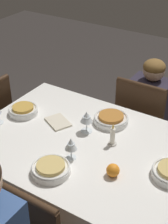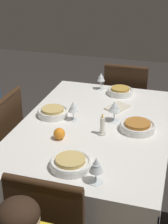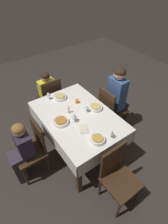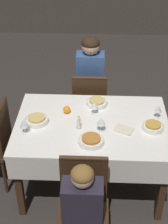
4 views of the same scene
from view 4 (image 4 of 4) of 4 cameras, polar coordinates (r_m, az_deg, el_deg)
ground_plane at (r=3.64m, az=1.17°, el=-11.68°), size 8.00×8.00×0.00m
dining_table at (r=3.18m, az=1.31°, el=-3.26°), size 1.40×0.96×0.77m
chair_south at (r=3.86m, az=0.95°, el=1.42°), size 0.40×0.41×0.92m
chair_north at (r=2.78m, az=-0.15°, el=-15.31°), size 0.40×0.41×0.92m
person_adult_denim at (r=3.88m, az=1.04°, el=5.13°), size 0.30×0.34×1.26m
person_child_dark at (r=2.64m, az=-0.33°, el=-17.41°), size 0.30×0.33×1.01m
bowl_south at (r=3.36m, az=2.16°, el=1.63°), size 0.21×0.21×0.06m
wine_glass_south at (r=3.19m, az=1.74°, el=1.10°), size 0.07×0.07×0.13m
bowl_east at (r=3.15m, az=-7.87°, el=-1.29°), size 0.22×0.22×0.06m
wine_glass_east at (r=3.00m, az=-9.99°, el=-1.94°), size 0.07×0.07×0.14m
bowl_north at (r=2.89m, az=1.29°, el=-4.70°), size 0.22×0.22×0.06m
wine_glass_north at (r=2.98m, az=2.85°, el=-1.61°), size 0.08×0.08×0.14m
bowl_west at (r=3.10m, az=11.39°, el=-2.33°), size 0.19×0.19×0.06m
wine_glass_west at (r=3.21m, az=12.26°, el=0.50°), size 0.06×0.06×0.14m
candle_centerpiece at (r=3.04m, az=-0.87°, el=-1.92°), size 0.05×0.05×0.14m
orange_fruit at (r=3.24m, az=-2.88°, el=0.39°), size 0.07×0.07×0.07m
napkin_red_folded at (r=3.06m, az=6.62°, el=-2.93°), size 0.20×0.18×0.01m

